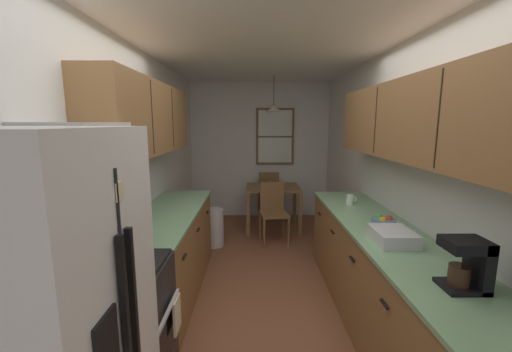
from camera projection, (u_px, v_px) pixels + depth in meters
name	position (u px, v px, depth m)	size (l,w,h in m)	color
ground_plane	(264.00, 281.00, 3.61)	(12.00, 12.00, 0.00)	brown
wall_left	(139.00, 172.00, 3.39)	(0.10, 9.00, 2.55)	silver
wall_right	(388.00, 171.00, 3.41)	(0.10, 9.00, 2.55)	silver
wall_back	(260.00, 150.00, 6.01)	(4.40, 0.10, 2.55)	silver
ceiling_slab	(265.00, 43.00, 3.18)	(4.40, 9.00, 0.08)	white
stove_range	(115.00, 334.00, 1.99)	(0.66, 0.64, 1.10)	black
microwave_over_range	(80.00, 150.00, 1.80)	(0.39, 0.59, 0.32)	white
counter_left	(169.00, 253.00, 3.29)	(0.64, 1.99, 0.90)	olive
upper_cabinets_left	(147.00, 118.00, 3.01)	(0.33, 2.07, 0.68)	olive
counter_right	(388.00, 287.00, 2.61)	(0.64, 3.25, 0.90)	olive
upper_cabinets_right	(422.00, 120.00, 2.33)	(0.33, 2.93, 0.63)	olive
dining_table	(273.00, 194.00, 5.31)	(0.89, 0.76, 0.74)	brown
dining_chair_near	(273.00, 209.00, 4.75)	(0.45, 0.45, 0.90)	brown
dining_chair_far	(269.00, 192.00, 5.90)	(0.40, 0.40, 0.90)	brown
pendant_light	(274.00, 108.00, 5.07)	(0.25, 0.25, 0.58)	black
back_window	(275.00, 137.00, 5.90)	(0.71, 0.05, 1.05)	brown
trash_bin	(214.00, 228.00, 4.61)	(0.29, 0.29, 0.55)	silver
storage_canister	(142.00, 224.00, 2.49)	(0.11, 0.11, 0.20)	#265999
dish_towel	(177.00, 315.00, 2.15)	(0.02, 0.16, 0.24)	beige
coffee_maker	(469.00, 263.00, 1.69)	(0.22, 0.18, 0.28)	black
mug_by_coffeemaker	(350.00, 200.00, 3.49)	(0.11, 0.08, 0.11)	white
fruit_bowl	(384.00, 221.00, 2.77)	(0.21, 0.21, 0.09)	#597F9E
dish_rack	(393.00, 236.00, 2.37)	(0.28, 0.34, 0.10)	silver
table_serving_bowl	(272.00, 185.00, 5.28)	(0.19, 0.19, 0.06)	#E0D14C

